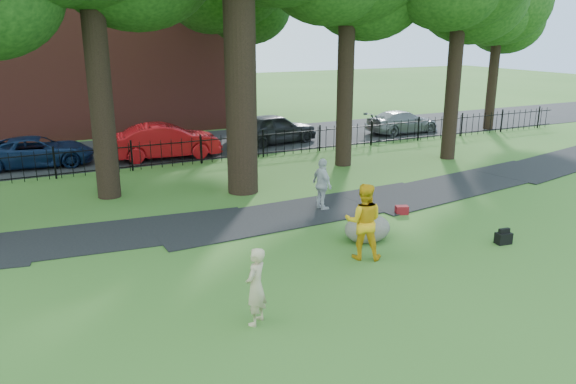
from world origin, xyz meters
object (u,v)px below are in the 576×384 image
boulder (367,227)px  woman (256,286)px  man (364,221)px  red_sedan (166,141)px

boulder → woman: bearing=-147.8°
man → boulder: size_ratio=1.47×
man → red_sedan: 13.93m
man → red_sedan: bearing=-51.2°
man → boulder: bearing=-96.9°
woman → man: man is taller
woman → boulder: size_ratio=1.19×
woman → red_sedan: bearing=-138.4°
man → red_sedan: man is taller
boulder → red_sedan: 13.05m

